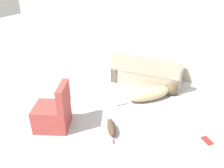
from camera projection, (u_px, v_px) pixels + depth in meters
wall_back at (136, 27)px, 5.85m from camera, size 7.95×0.06×2.59m
couch at (146, 73)px, 5.67m from camera, size 1.74×0.81×0.85m
dog at (153, 92)px, 5.03m from camera, size 1.23×1.25×0.31m
cat at (111, 127)px, 4.02m from camera, size 0.39×0.57×0.18m
book_red at (207, 141)px, 3.82m from camera, size 0.22×0.23×0.02m
side_chair at (54, 113)px, 4.04m from camera, size 0.78×0.73×0.90m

